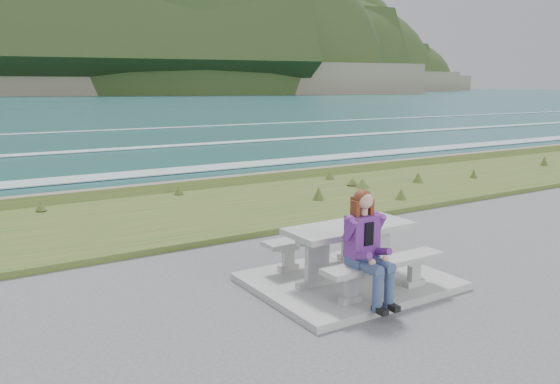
% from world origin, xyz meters
% --- Properties ---
extents(concrete_slab, '(2.60, 2.10, 0.10)m').
position_xyz_m(concrete_slab, '(0.00, 0.00, 0.05)').
color(concrete_slab, gray).
rests_on(concrete_slab, ground).
extents(picnic_table, '(1.80, 0.75, 0.75)m').
position_xyz_m(picnic_table, '(0.00, 0.00, 0.68)').
color(picnic_table, gray).
rests_on(picnic_table, concrete_slab).
extents(bench_landward, '(1.80, 0.35, 0.45)m').
position_xyz_m(bench_landward, '(0.00, -0.70, 0.45)').
color(bench_landward, gray).
rests_on(bench_landward, concrete_slab).
extents(bench_seaward, '(1.80, 0.35, 0.45)m').
position_xyz_m(bench_seaward, '(0.00, 0.70, 0.45)').
color(bench_seaward, gray).
rests_on(bench_seaward, concrete_slab).
extents(grass_verge, '(160.00, 4.50, 0.22)m').
position_xyz_m(grass_verge, '(0.00, 5.00, 0.00)').
color(grass_verge, '#2E4E1D').
rests_on(grass_verge, ground).
extents(shore_drop, '(160.00, 0.80, 2.20)m').
position_xyz_m(shore_drop, '(0.00, 7.90, 0.00)').
color(shore_drop, '#655B4C').
rests_on(shore_drop, ground).
extents(ocean, '(1600.00, 1600.00, 0.09)m').
position_xyz_m(ocean, '(0.00, 25.09, -1.74)').
color(ocean, '#20565C').
rests_on(ocean, ground).
extents(headland_range, '(729.83, 363.95, 196.99)m').
position_xyz_m(headland_range, '(190.35, 398.33, 9.92)').
color(headland_range, '#655B4C').
rests_on(headland_range, ground).
extents(seated_woman, '(0.40, 0.69, 1.39)m').
position_xyz_m(seated_woman, '(-0.36, -0.83, 0.61)').
color(seated_woman, navy).
rests_on(seated_woman, concrete_slab).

